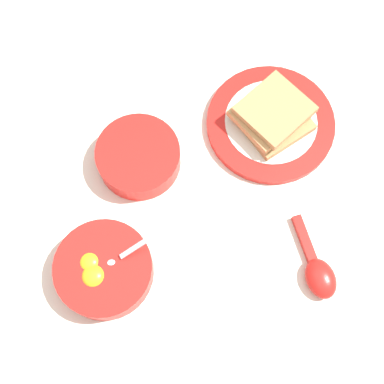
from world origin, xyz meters
TOP-DOWN VIEW (x-y plane):
  - ground_plane at (0.00, 0.00)m, footprint 3.00×3.00m
  - egg_bowl at (0.15, 0.15)m, footprint 0.15×0.14m
  - toast_plate at (-0.15, -0.04)m, footprint 0.21×0.21m
  - toast_sandwich at (-0.15, -0.05)m, footprint 0.14×0.14m
  - soup_spoon at (-0.17, 0.21)m, footprint 0.05×0.14m
  - congee_bowl at (0.07, -0.01)m, footprint 0.13×0.13m

SIDE VIEW (x-z plane):
  - ground_plane at x=0.00m, z-range 0.00..0.00m
  - toast_plate at x=-0.15m, z-range 0.00..0.01m
  - soup_spoon at x=-0.17m, z-range 0.00..0.03m
  - egg_bowl at x=0.15m, z-range -0.01..0.06m
  - congee_bowl at x=0.07m, z-range 0.00..0.04m
  - toast_sandwich at x=-0.15m, z-range 0.02..0.06m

